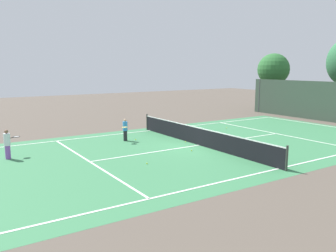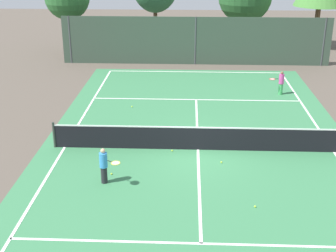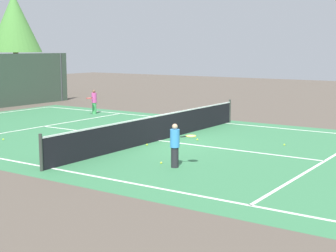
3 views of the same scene
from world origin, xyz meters
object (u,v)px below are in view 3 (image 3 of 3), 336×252
object	(u,v)px
tennis_ball_3	(197,140)
tennis_ball_5	(284,145)
player_1	(176,145)
tennis_ball_4	(3,139)
player_0	(94,101)
tennis_ball_2	(161,163)
tennis_ball_1	(147,145)
tennis_ball_0	(45,163)
ball_crate	(151,130)

from	to	relation	value
tennis_ball_3	tennis_ball_5	size ratio (longest dim) A/B	1.00
player_1	tennis_ball_4	xyz separation A→B (m)	(0.03, 8.00, -0.65)
player_0	tennis_ball_2	world-z (taller)	player_0
tennis_ball_3	tennis_ball_1	bearing A→B (deg)	152.90
tennis_ball_2	tennis_ball_5	size ratio (longest dim) A/B	1.00
player_0	tennis_ball_1	bearing A→B (deg)	-126.20
tennis_ball_0	tennis_ball_5	distance (m)	8.57
tennis_ball_2	tennis_ball_3	bearing A→B (deg)	15.62
tennis_ball_0	tennis_ball_5	bearing A→B (deg)	-35.80
tennis_ball_2	tennis_ball_5	world-z (taller)	same
player_0	tennis_ball_1	distance (m)	9.63
tennis_ball_0	tennis_ball_2	bearing A→B (deg)	-56.23
player_1	tennis_ball_3	world-z (taller)	player_1
tennis_ball_3	tennis_ball_0	bearing A→B (deg)	163.17
tennis_ball_2	tennis_ball_0	bearing A→B (deg)	123.77
tennis_ball_1	tennis_ball_4	bearing A→B (deg)	113.09
tennis_ball_2	player_0	bearing A→B (deg)	51.65
player_0	tennis_ball_4	distance (m)	8.32
tennis_ball_2	tennis_ball_5	distance (m)	5.37
tennis_ball_0	tennis_ball_4	world-z (taller)	same
tennis_ball_2	tennis_ball_1	bearing A→B (deg)	44.81
tennis_ball_1	player_1	bearing A→B (deg)	-129.67
player_1	player_0	bearing A→B (deg)	52.86
tennis_ball_1	tennis_ball_5	xyz separation A→B (m)	(2.82, -4.17, 0.00)
player_1	tennis_ball_4	distance (m)	8.03
player_0	player_1	size ratio (longest dim) A/B	0.99
tennis_ball_1	tennis_ball_5	distance (m)	5.03
player_0	ball_crate	bearing A→B (deg)	-119.25
tennis_ball_3	tennis_ball_4	size ratio (longest dim) A/B	1.00
player_0	tennis_ball_4	world-z (taller)	player_0
player_0	tennis_ball_3	xyz separation A→B (m)	(-3.74, -8.74, -0.64)
player_0	player_1	xyz separation A→B (m)	(-7.95, -10.49, 0.01)
player_0	tennis_ball_2	xyz separation A→B (m)	(-7.82, -9.88, -0.64)
tennis_ball_0	tennis_ball_1	size ratio (longest dim) A/B	1.00
tennis_ball_5	tennis_ball_2	bearing A→B (deg)	157.65
player_0	ball_crate	xyz separation A→B (m)	(-3.59, -6.41, -0.50)
player_1	tennis_ball_5	bearing A→B (deg)	-15.63
player_0	tennis_ball_0	xyz separation A→B (m)	(-9.80, -6.91, -0.64)
tennis_ball_3	player_1	bearing A→B (deg)	-157.37
tennis_ball_4	player_1	bearing A→B (deg)	-90.23
tennis_ball_4	tennis_ball_0	bearing A→B (deg)	-113.14
ball_crate	tennis_ball_3	world-z (taller)	ball_crate
ball_crate	tennis_ball_1	size ratio (longest dim) A/B	6.45
tennis_ball_0	player_0	bearing A→B (deg)	35.16
tennis_ball_3	tennis_ball_5	bearing A→B (deg)	-74.40
player_0	player_1	distance (m)	13.17
tennis_ball_1	tennis_ball_3	bearing A→B (deg)	-27.10
ball_crate	tennis_ball_1	world-z (taller)	ball_crate
player_1	tennis_ball_0	xyz separation A→B (m)	(-1.86, 3.59, -0.65)
tennis_ball_5	ball_crate	bearing A→B (deg)	97.62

